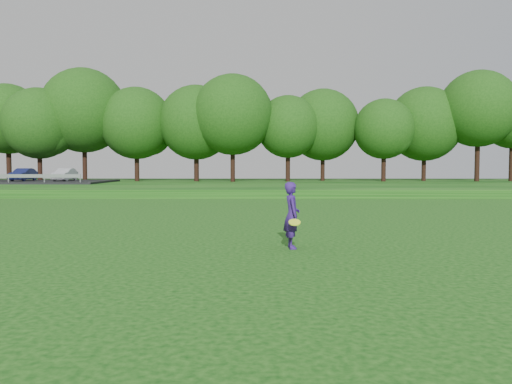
{
  "coord_description": "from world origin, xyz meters",
  "views": [
    {
      "loc": [
        2.79,
        -14.35,
        2.2
      ],
      "look_at": [
        2.6,
        2.89,
        1.3
      ],
      "focal_mm": 35.0,
      "sensor_mm": 36.0,
      "label": 1
    }
  ],
  "objects": [
    {
      "name": "berm",
      "position": [
        0.0,
        34.0,
        0.3
      ],
      "size": [
        130.0,
        30.0,
        0.6
      ],
      "primitive_type": "cube",
      "color": "#0B3D0D",
      "rests_on": "ground"
    },
    {
      "name": "treeline",
      "position": [
        0.0,
        38.0,
        8.1
      ],
      "size": [
        104.0,
        7.0,
        15.0
      ],
      "primitive_type": null,
      "color": "#184510",
      "rests_on": "berm"
    },
    {
      "name": "walking_path",
      "position": [
        0.0,
        20.0,
        0.02
      ],
      "size": [
        130.0,
        1.6,
        0.04
      ],
      "primitive_type": "cube",
      "color": "gray",
      "rests_on": "ground"
    },
    {
      "name": "woman",
      "position": [
        3.6,
        -1.12,
        0.89
      ],
      "size": [
        0.51,
        0.98,
        1.78
      ],
      "color": "#371A75",
      "rests_on": "ground"
    },
    {
      "name": "ground",
      "position": [
        0.0,
        0.0,
        0.0
      ],
      "size": [
        140.0,
        140.0,
        0.0
      ],
      "primitive_type": "plane",
      "color": "#0B3D0D",
      "rests_on": "ground"
    }
  ]
}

